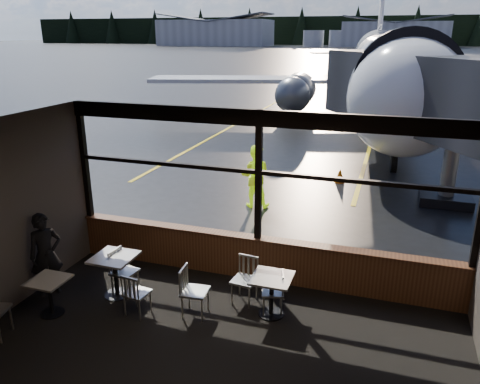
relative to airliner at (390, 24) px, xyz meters
The scene contains 28 objects.
ground_plane 99.30m from the airliner, 90.96° to the left, with size 520.00×520.00×0.00m, color black.
carpet_floor 24.50m from the airliner, 93.98° to the right, with size 8.00×6.00×0.01m, color black.
ceiling 23.98m from the airliner, 93.98° to the right, with size 8.00×6.00×0.04m, color #38332D.
window_sill 21.48m from the airliner, 94.55° to the right, with size 8.00×0.28×0.90m, color #562E1A.
window_header 21.01m from the airliner, 94.55° to the right, with size 8.00×0.18×0.30m, color black.
mullion_left 21.82m from the airliner, 105.06° to the right, with size 0.12×0.12×2.60m, color black.
mullion_centre 21.15m from the airliner, 94.55° to the right, with size 0.12×0.12×2.60m, color black.
window_transom 21.14m from the airliner, 94.55° to the right, with size 8.00×0.10×0.08m, color black.
airliner is the anchor object (origin of this frame).
jet_bridge 15.76m from the airliner, 82.80° to the right, with size 8.84×10.80×4.71m, color #29282B, non-canonical shape.
cafe_table_near 22.64m from the airliner, 92.72° to the right, with size 0.70×0.70×0.77m, color gray, non-canonical shape.
cafe_table_mid 23.24m from the airliner, 100.30° to the right, with size 0.76×0.76×0.84m, color #9E9891, non-canonical shape.
cafe_table_left 24.28m from the airliner, 101.73° to the right, with size 0.64×0.64×0.70m, color gray, non-canonical shape.
chair_near_e 22.53m from the airliner, 92.75° to the right, with size 0.44×0.44×0.81m, color #AEA99D, non-canonical shape.
chair_near_w 23.13m from the airliner, 95.95° to the right, with size 0.52×0.52×0.94m, color #B4B0A2, non-canonical shape.
chair_near_n 22.41m from the airliner, 94.30° to the right, with size 0.49×0.49×0.90m, color #AAA59A, non-canonical shape.
chair_mid_s 23.54m from the airliner, 98.36° to the right, with size 0.46×0.46×0.84m, color #A9A499, non-canonical shape.
chair_mid_w 23.09m from the airliner, 100.05° to the right, with size 0.50×0.50×0.92m, color #AFAA9E, non-canonical shape.
passenger 23.72m from the airliner, 103.27° to the right, with size 0.60×0.40×1.66m, color black.
ground_crew 17.54m from the airliner, 99.96° to the right, with size 0.89×0.69×1.83m, color #BFF219.
cone_nose 14.56m from the airliner, 93.46° to the right, with size 0.34×0.34×0.48m, color #F66007.
cone_wing 7.79m from the airliner, 158.54° to the right, with size 0.39×0.39×0.54m, color orange.
hangar_left 174.54m from the airliner, 114.24° to the left, with size 45.00×18.00×11.00m, color silver, non-canonical shape.
hangar_mid 164.16m from the airliner, 90.58° to the left, with size 38.00×15.00×10.00m, color silver, non-canonical shape.
fuel_tank_a 164.24m from the airliner, 101.11° to the left, with size 8.00×8.00×6.00m, color silver.
fuel_tank_b 162.61m from the airliner, 97.66° to the left, with size 8.00×8.00×6.00m, color silver.
fuel_tank_c 161.58m from the airliner, 94.14° to the left, with size 8.00×8.00×6.00m, color silver.
treeline 189.15m from the airliner, 90.50° to the left, with size 360.00×3.00×12.00m, color black.
Camera 1 is at (2.35, -8.32, 4.83)m, focal length 35.00 mm.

